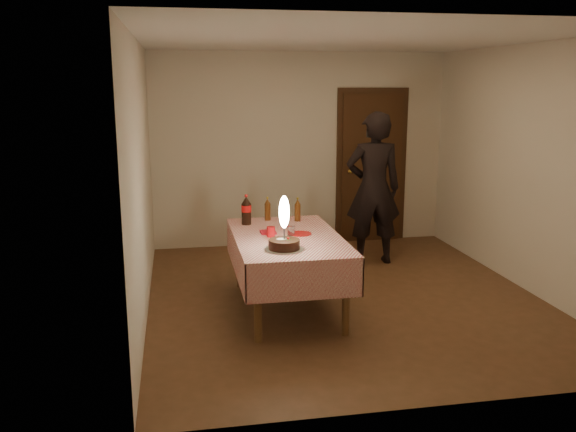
% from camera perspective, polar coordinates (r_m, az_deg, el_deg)
% --- Properties ---
extents(ground, '(4.00, 4.50, 0.01)m').
position_cam_1_polar(ground, '(6.46, 5.22, -7.53)').
color(ground, brown).
rests_on(ground, ground).
extents(room_shell, '(4.04, 4.54, 2.62)m').
position_cam_1_polar(room_shell, '(6.18, 5.64, 7.31)').
color(room_shell, beige).
rests_on(room_shell, ground).
extents(dining_table, '(1.02, 1.72, 0.74)m').
position_cam_1_polar(dining_table, '(5.92, -0.09, -2.80)').
color(dining_table, brown).
rests_on(dining_table, ground).
extents(birthday_cake, '(0.35, 0.35, 0.48)m').
position_cam_1_polar(birthday_cake, '(5.39, -0.36, -1.94)').
color(birthday_cake, white).
rests_on(birthday_cake, dining_table).
extents(red_plate, '(0.22, 0.22, 0.01)m').
position_cam_1_polar(red_plate, '(5.97, 1.16, -1.66)').
color(red_plate, '#B00C0E').
rests_on(red_plate, dining_table).
extents(red_cup, '(0.08, 0.08, 0.10)m').
position_cam_1_polar(red_cup, '(5.85, -1.62, -1.48)').
color(red_cup, '#A60B10').
rests_on(red_cup, dining_table).
extents(clear_cup, '(0.07, 0.07, 0.09)m').
position_cam_1_polar(clear_cup, '(5.90, 0.29, -1.40)').
color(clear_cup, silver).
rests_on(clear_cup, dining_table).
extents(napkin_stack, '(0.15, 0.15, 0.02)m').
position_cam_1_polar(napkin_stack, '(6.00, -1.87, -1.52)').
color(napkin_stack, red).
rests_on(napkin_stack, dining_table).
extents(cola_bottle, '(0.10, 0.10, 0.32)m').
position_cam_1_polar(cola_bottle, '(6.35, -3.92, 0.56)').
color(cola_bottle, black).
rests_on(cola_bottle, dining_table).
extents(amber_bottle_left, '(0.06, 0.06, 0.25)m').
position_cam_1_polar(amber_bottle_left, '(6.54, -1.93, 0.62)').
color(amber_bottle_left, '#552B0E').
rests_on(amber_bottle_left, dining_table).
extents(amber_bottle_right, '(0.06, 0.06, 0.25)m').
position_cam_1_polar(amber_bottle_right, '(6.50, 0.90, 0.56)').
color(amber_bottle_right, '#552B0E').
rests_on(amber_bottle_right, dining_table).
extents(photographer, '(0.72, 0.50, 1.86)m').
position_cam_1_polar(photographer, '(7.50, 7.99, 2.58)').
color(photographer, black).
rests_on(photographer, ground).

